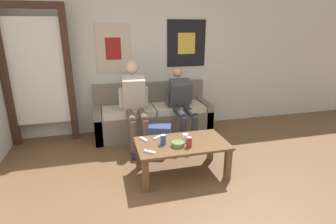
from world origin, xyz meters
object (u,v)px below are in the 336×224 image
object	(u,v)px
drink_can_red	(189,142)
game_controller_near_left	(150,152)
pillar_candle	(185,138)
drink_can_blue	(163,140)
person_seated_teen	(182,102)
backpack	(159,140)
person_seated_adult	(135,101)
game_controller_near_right	(144,139)
couch	(153,117)
coffee_table	(182,148)
ceramic_bowl	(178,144)
game_controller_far_center	(158,137)

from	to	relation	value
drink_can_red	game_controller_near_left	distance (m)	0.49
drink_can_red	game_controller_near_left	bearing A→B (deg)	-175.43
pillar_candle	drink_can_blue	distance (m)	0.29
person_seated_teen	backpack	distance (m)	0.75
person_seated_adult	game_controller_near_right	size ratio (longest dim) A/B	9.01
couch	game_controller_near_right	world-z (taller)	couch
game_controller_near_left	coffee_table	bearing A→B (deg)	22.37
person_seated_adult	ceramic_bowl	world-z (taller)	person_seated_adult
person_seated_teen	ceramic_bowl	world-z (taller)	person_seated_teen
coffee_table	backpack	xyz separation A→B (m)	(-0.13, 0.68, -0.16)
game_controller_near_left	drink_can_red	bearing A→B (deg)	4.57
person_seated_adult	drink_can_blue	bearing A→B (deg)	-79.94
coffee_table	pillar_candle	world-z (taller)	pillar_candle
pillar_candle	couch	bearing A→B (deg)	95.41
person_seated_adult	couch	bearing A→B (deg)	44.00
ceramic_bowl	game_controller_near_right	xyz separation A→B (m)	(-0.37, 0.27, -0.02)
person_seated_teen	game_controller_near_left	distance (m)	1.48
coffee_table	game_controller_near_right	size ratio (longest dim) A/B	7.79
couch	coffee_table	bearing A→B (deg)	-86.82
person_seated_adult	game_controller_near_right	world-z (taller)	person_seated_adult
drink_can_blue	game_controller_far_center	size ratio (longest dim) A/B	0.91
person_seated_adult	game_controller_near_left	bearing A→B (deg)	-90.35
person_seated_adult	drink_can_red	distance (m)	1.33
couch	game_controller_near_right	size ratio (longest dim) A/B	13.65
game_controller_far_center	drink_can_red	bearing A→B (deg)	-48.25
drink_can_blue	game_controller_near_right	xyz separation A→B (m)	(-0.21, 0.18, -0.05)
person_seated_teen	ceramic_bowl	bearing A→B (deg)	-109.23
ceramic_bowl	coffee_table	bearing A→B (deg)	49.69
person_seated_adult	ceramic_bowl	distance (m)	1.25
coffee_table	game_controller_far_center	bearing A→B (deg)	142.27
pillar_candle	game_controller_far_center	distance (m)	0.36
drink_can_red	person_seated_teen	bearing A→B (deg)	76.82
coffee_table	person_seated_adult	world-z (taller)	person_seated_adult
drink_can_blue	game_controller_near_left	world-z (taller)	drink_can_blue
drink_can_red	game_controller_near_right	distance (m)	0.59
couch	person_seated_adult	size ratio (longest dim) A/B	1.51
couch	game_controller_far_center	xyz separation A→B (m)	(-0.18, -1.22, 0.15)
ceramic_bowl	person_seated_teen	bearing A→B (deg)	70.77
couch	drink_can_red	world-z (taller)	couch
drink_can_blue	drink_can_red	world-z (taller)	same
person_seated_teen	drink_can_red	size ratio (longest dim) A/B	9.42
coffee_table	person_seated_adult	bearing A→B (deg)	111.55
game_controller_near_right	backpack	bearing A→B (deg)	57.59
game_controller_far_center	coffee_table	bearing A→B (deg)	-37.73
person_seated_teen	game_controller_far_center	world-z (taller)	person_seated_teen
drink_can_blue	game_controller_near_left	xyz separation A→B (m)	(-0.20, -0.18, -0.05)
person_seated_adult	game_controller_near_left	xyz separation A→B (m)	(-0.01, -1.27, -0.26)
game_controller_near_right	person_seated_adult	bearing A→B (deg)	88.88
coffee_table	ceramic_bowl	bearing A→B (deg)	-130.31
coffee_table	drink_can_blue	distance (m)	0.27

